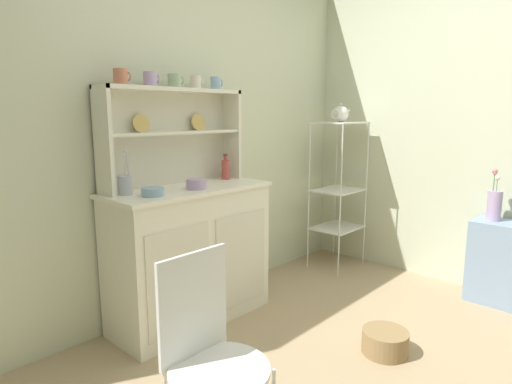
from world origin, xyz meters
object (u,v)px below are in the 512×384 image
object	(u,v)px
bakers_rack	(338,180)
porcelain_teapot	(340,114)
hutch_cabinet	(191,253)
side_shelf_blue	(508,264)
floor_basket	(385,342)
cup_terracotta_0	(121,77)
jam_bottle	(226,169)
hutch_shelf_unit	(171,128)
utensil_jar	(125,184)
wire_chair	(208,347)
bowl_mixing_large	(153,192)
flower_vase	(494,204)

from	to	relation	value
bakers_rack	porcelain_teapot	size ratio (longest dim) A/B	5.63
hutch_cabinet	side_shelf_blue	world-z (taller)	hutch_cabinet
hutch_cabinet	floor_basket	bearing A→B (deg)	-66.89
cup_terracotta_0	jam_bottle	distance (m)	0.95
cup_terracotta_0	porcelain_teapot	distance (m)	1.90
hutch_shelf_unit	cup_terracotta_0	xyz separation A→B (m)	(-0.36, -0.04, 0.30)
jam_bottle	utensil_jar	size ratio (longest dim) A/B	0.71
wire_chair	floor_basket	xyz separation A→B (m)	(1.22, -0.09, -0.45)
wire_chair	floor_basket	size ratio (longest dim) A/B	3.30
floor_basket	utensil_jar	xyz separation A→B (m)	(-0.87, 1.20, 0.87)
hutch_cabinet	bakers_rack	distance (m)	1.55
bakers_rack	side_shelf_blue	bearing A→B (deg)	-83.71
side_shelf_blue	jam_bottle	world-z (taller)	jam_bottle
hutch_cabinet	wire_chair	distance (m)	1.27
utensil_jar	bowl_mixing_large	bearing A→B (deg)	-61.31
wire_chair	bowl_mixing_large	bearing A→B (deg)	58.64
bakers_rack	jam_bottle	size ratio (longest dim) A/B	7.06
bakers_rack	jam_bottle	bearing A→B (deg)	168.99
utensil_jar	hutch_cabinet	bearing A→B (deg)	-11.15
hutch_shelf_unit	floor_basket	distance (m)	1.81
bowl_mixing_large	porcelain_teapot	world-z (taller)	porcelain_teapot
hutch_cabinet	side_shelf_blue	bearing A→B (deg)	-41.01
hutch_shelf_unit	flower_vase	world-z (taller)	hutch_shelf_unit
hutch_cabinet	jam_bottle	size ratio (longest dim) A/B	5.99
bowl_mixing_large	flower_vase	bearing A→B (deg)	-32.36
hutch_shelf_unit	utensil_jar	size ratio (longest dim) A/B	3.97
wire_chair	flower_vase	xyz separation A→B (m)	(2.40, -0.29, 0.19)
bakers_rack	cup_terracotta_0	distance (m)	2.04
floor_basket	jam_bottle	xyz separation A→B (m)	(-0.08, 1.21, 0.89)
hutch_cabinet	side_shelf_blue	size ratio (longest dim) A/B	1.82
utensil_jar	floor_basket	bearing A→B (deg)	-53.95
floor_basket	porcelain_teapot	world-z (taller)	porcelain_teapot
cup_terracotta_0	bowl_mixing_large	bearing A→B (deg)	-76.76
cup_terracotta_0	jam_bottle	size ratio (longest dim) A/B	0.52
flower_vase	bowl_mixing_large	bearing A→B (deg)	147.64
wire_chair	cup_terracotta_0	distance (m)	1.59
wire_chair	bowl_mixing_large	world-z (taller)	bowl_mixing_large
jam_bottle	porcelain_teapot	bearing A→B (deg)	-11.02
bakers_rack	wire_chair	bearing A→B (deg)	-158.18
wire_chair	utensil_jar	xyz separation A→B (m)	(0.35, 1.11, 0.42)
jam_bottle	cup_terracotta_0	bearing A→B (deg)	177.27
wire_chair	porcelain_teapot	distance (m)	2.56
hutch_cabinet	cup_terracotta_0	bearing A→B (deg)	161.16
hutch_shelf_unit	porcelain_teapot	xyz separation A→B (m)	(1.51, -0.29, 0.09)
hutch_cabinet	hutch_shelf_unit	bearing A→B (deg)	90.00
bakers_rack	floor_basket	world-z (taller)	bakers_rack
hutch_shelf_unit	porcelain_teapot	bearing A→B (deg)	-10.99
cup_terracotta_0	utensil_jar	world-z (taller)	cup_terracotta_0
bakers_rack	floor_basket	size ratio (longest dim) A/B	4.91
porcelain_teapot	flower_vase	size ratio (longest dim) A/B	0.61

